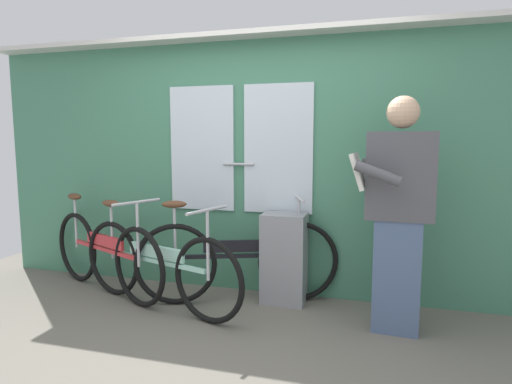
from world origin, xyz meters
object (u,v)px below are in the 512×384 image
at_px(bicycle_near_door, 156,265).
at_px(bicycle_leaning_behind, 105,253).
at_px(bicycle_by_pole, 236,260).
at_px(trash_bin_by_wall, 284,258).
at_px(passenger_reading_newspaper, 398,210).

distance_m(bicycle_near_door, bicycle_leaning_behind, 0.64).
distance_m(bicycle_by_pole, trash_bin_by_wall, 0.40).
bearing_deg(passenger_reading_newspaper, bicycle_leaning_behind, 0.47).
relative_size(bicycle_by_pole, passenger_reading_newspaper, 0.98).
bearing_deg(bicycle_by_pole, bicycle_near_door, -175.72).
relative_size(bicycle_near_door, bicycle_leaning_behind, 1.08).
distance_m(bicycle_leaning_behind, passenger_reading_newspaper, 2.51).
bearing_deg(trash_bin_by_wall, bicycle_leaning_behind, -172.30).
bearing_deg(bicycle_near_door, trash_bin_by_wall, 40.30).
bearing_deg(trash_bin_by_wall, bicycle_by_pole, -160.15).
xyz_separation_m(bicycle_leaning_behind, bicycle_by_pole, (1.21, 0.08, 0.01)).
bearing_deg(bicycle_near_door, passenger_reading_newspaper, 19.79).
bearing_deg(trash_bin_by_wall, passenger_reading_newspaper, -21.20).
distance_m(bicycle_near_door, passenger_reading_newspaper, 1.91).
xyz_separation_m(passenger_reading_newspaper, trash_bin_by_wall, (-0.87, 0.34, -0.50)).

